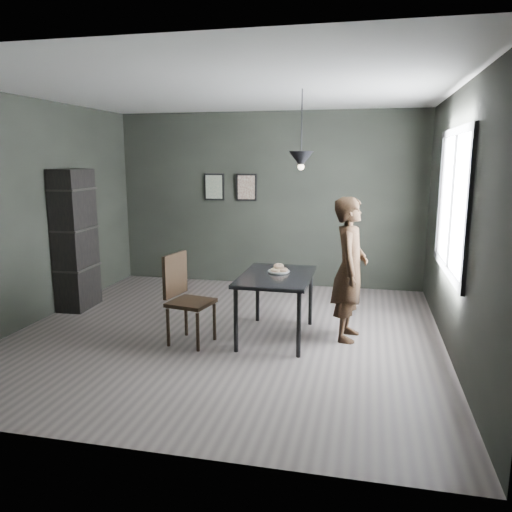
% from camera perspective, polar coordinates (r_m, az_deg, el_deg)
% --- Properties ---
extents(ground, '(5.00, 5.00, 0.00)m').
position_cam_1_polar(ground, '(6.07, -3.37, -8.79)').
color(ground, '#3D3735').
rests_on(ground, ground).
extents(back_wall, '(5.00, 0.10, 2.80)m').
position_cam_1_polar(back_wall, '(8.17, 1.37, 6.43)').
color(back_wall, black).
rests_on(back_wall, ground).
extents(ceiling, '(5.00, 5.00, 0.02)m').
position_cam_1_polar(ceiling, '(5.76, -3.70, 18.44)').
color(ceiling, silver).
rests_on(ceiling, ground).
extents(window_assembly, '(0.04, 1.96, 1.56)m').
position_cam_1_polar(window_assembly, '(5.77, 21.50, 5.74)').
color(window_assembly, white).
rests_on(window_assembly, ground).
extents(cafe_table, '(0.80, 1.20, 0.75)m').
position_cam_1_polar(cafe_table, '(5.74, 2.33, -2.93)').
color(cafe_table, black).
rests_on(cafe_table, ground).
extents(white_plate, '(0.23, 0.23, 0.01)m').
position_cam_1_polar(white_plate, '(5.84, 2.61, -1.83)').
color(white_plate, white).
rests_on(white_plate, cafe_table).
extents(donut_pile, '(0.20, 0.21, 0.09)m').
position_cam_1_polar(donut_pile, '(5.83, 2.62, -1.46)').
color(donut_pile, '#F7E4C0').
rests_on(donut_pile, white_plate).
extents(woman, '(0.44, 0.63, 1.64)m').
position_cam_1_polar(woman, '(5.77, 10.67, -1.50)').
color(woman, black).
rests_on(woman, ground).
extents(wood_chair, '(0.52, 0.52, 1.02)m').
position_cam_1_polar(wood_chair, '(5.67, -8.25, -4.16)').
color(wood_chair, black).
rests_on(wood_chair, ground).
extents(shelf_unit, '(0.40, 0.66, 1.92)m').
position_cam_1_polar(shelf_unit, '(7.30, -19.96, 1.75)').
color(shelf_unit, black).
rests_on(shelf_unit, ground).
extents(pendant_lamp, '(0.28, 0.28, 0.86)m').
position_cam_1_polar(pendant_lamp, '(5.63, 5.18, 10.94)').
color(pendant_lamp, black).
rests_on(pendant_lamp, ground).
extents(framed_print_left, '(0.34, 0.04, 0.44)m').
position_cam_1_polar(framed_print_left, '(8.34, -4.80, 7.87)').
color(framed_print_left, black).
rests_on(framed_print_left, ground).
extents(framed_print_right, '(0.34, 0.04, 0.44)m').
position_cam_1_polar(framed_print_right, '(8.20, -1.09, 7.85)').
color(framed_print_right, black).
rests_on(framed_print_right, ground).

